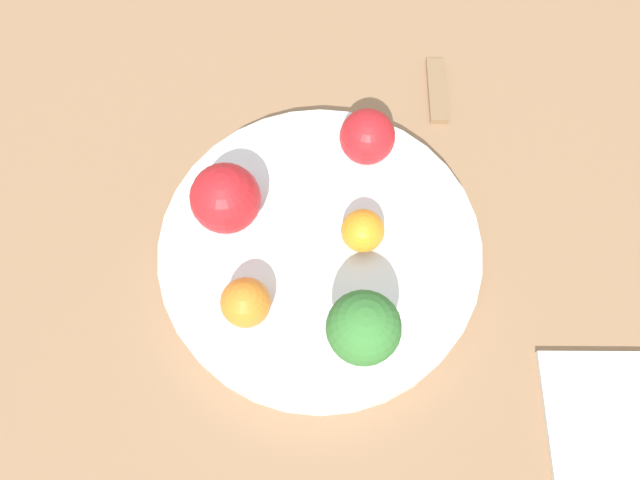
{
  "coord_description": "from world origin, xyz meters",
  "views": [
    {
      "loc": [
        0.19,
        0.04,
        0.51
      ],
      "look_at": [
        0.0,
        0.0,
        0.06
      ],
      "focal_mm": 35.0,
      "sensor_mm": 36.0,
      "label": 1
    }
  ],
  "objects": [
    {
      "name": "ground_plane",
      "position": [
        0.0,
        0.0,
        0.0
      ],
      "size": [
        6.0,
        6.0,
        0.0
      ],
      "primitive_type": "plane",
      "color": "gray"
    },
    {
      "name": "table_surface",
      "position": [
        0.0,
        0.0,
        0.01
      ],
      "size": [
        1.2,
        1.2,
        0.02
      ],
      "color": "#936D4C",
      "rests_on": "ground_plane"
    },
    {
      "name": "bowl",
      "position": [
        0.0,
        0.0,
        0.03
      ],
      "size": [
        0.26,
        0.26,
        0.03
      ],
      "color": "white",
      "rests_on": "table_surface"
    },
    {
      "name": "broccoli",
      "position": [
        0.07,
        0.05,
        0.09
      ],
      "size": [
        0.05,
        0.05,
        0.07
      ],
      "color": "#8CB76B",
      "rests_on": "bowl"
    },
    {
      "name": "apple_red",
      "position": [
        -0.01,
        -0.08,
        0.07
      ],
      "size": [
        0.06,
        0.06,
        0.06
      ],
      "color": "red",
      "rests_on": "bowl"
    },
    {
      "name": "apple_green",
      "position": [
        -0.09,
        0.02,
        0.07
      ],
      "size": [
        0.05,
        0.05,
        0.05
      ],
      "color": "red",
      "rests_on": "bowl"
    },
    {
      "name": "orange_front",
      "position": [
        -0.01,
        0.03,
        0.06
      ],
      "size": [
        0.03,
        0.03,
        0.03
      ],
      "color": "orange",
      "rests_on": "bowl"
    },
    {
      "name": "orange_back",
      "position": [
        0.06,
        -0.04,
        0.06
      ],
      "size": [
        0.04,
        0.04,
        0.04
      ],
      "color": "orange",
      "rests_on": "bowl"
    },
    {
      "name": "napkin",
      "position": [
        0.11,
        0.25,
        0.02
      ],
      "size": [
        0.17,
        0.14,
        0.01
      ],
      "color": "white",
      "rests_on": "table_surface"
    },
    {
      "name": "spoon",
      "position": [
        -0.19,
        0.08,
        0.02
      ],
      "size": [
        0.07,
        0.03,
        0.01
      ],
      "color": "olive",
      "rests_on": "table_surface"
    }
  ]
}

